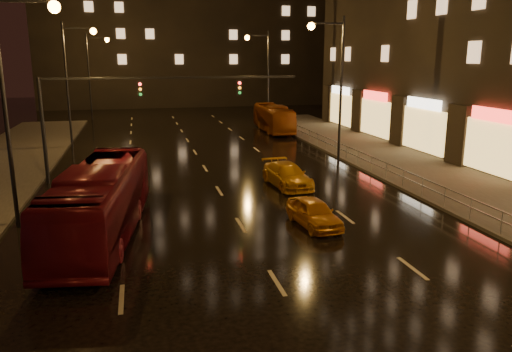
# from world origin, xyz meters

# --- Properties ---
(ground) EXTENTS (140.00, 140.00, 0.00)m
(ground) POSITION_xyz_m (0.00, 20.00, 0.00)
(ground) COLOR black
(ground) RESTS_ON ground
(sidewalk_right) EXTENTS (7.00, 70.00, 0.15)m
(sidewalk_right) POSITION_xyz_m (13.50, 15.00, 0.07)
(sidewalk_right) COLOR #38332D
(sidewalk_right) RESTS_ON ground
(traffic_signal) EXTENTS (15.31, 0.32, 6.20)m
(traffic_signal) POSITION_xyz_m (-5.06, 20.00, 4.74)
(traffic_signal) COLOR black
(traffic_signal) RESTS_ON ground
(railing_right) EXTENTS (0.05, 56.00, 1.00)m
(railing_right) POSITION_xyz_m (10.20, 18.00, 0.90)
(railing_right) COLOR #99999E
(railing_right) RESTS_ON sidewalk_right
(bus_red) EXTENTS (4.05, 11.18, 3.05)m
(bus_red) POSITION_xyz_m (-5.89, 9.90, 1.52)
(bus_red) COLOR #5F0D18
(bus_red) RESTS_ON ground
(bus_curb) EXTENTS (2.55, 9.58, 2.65)m
(bus_curb) POSITION_xyz_m (9.00, 37.57, 1.32)
(bus_curb) COLOR #873D0D
(bus_curb) RESTS_ON ground
(taxi_near) EXTENTS (1.82, 3.75, 1.23)m
(taxi_near) POSITION_xyz_m (3.13, 9.15, 0.62)
(taxi_near) COLOR #C17012
(taxi_near) RESTS_ON ground
(taxi_far) EXTENTS (2.26, 4.72, 1.33)m
(taxi_far) POSITION_xyz_m (4.00, 16.11, 0.66)
(taxi_far) COLOR orange
(taxi_far) RESTS_ON ground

